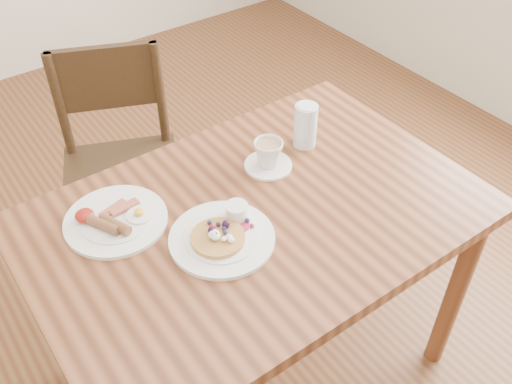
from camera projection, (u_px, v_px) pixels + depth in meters
ground at (256, 365)px, 2.02m from camera, size 5.00×5.00×0.00m
dining_table at (256, 237)px, 1.59m from camera, size 1.20×0.80×0.75m
chair_far at (120, 160)px, 2.10m from camera, size 0.55×0.55×0.88m
pancake_plate at (223, 235)px, 1.44m from camera, size 0.27×0.27×0.06m
breakfast_plate at (114, 220)px, 1.48m from camera, size 0.27×0.27×0.04m
teacup_saucer at (268, 156)px, 1.64m from camera, size 0.14×0.14×0.09m
water_glass at (305, 126)px, 1.70m from camera, size 0.07×0.07×0.14m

